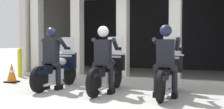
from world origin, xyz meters
TOP-DOWN VIEW (x-y plane):
  - ground_plane at (0.00, 3.00)m, footprint 80.00×80.00m
  - station_building at (-0.45, 4.71)m, footprint 7.94×4.53m
  - kerb_strip at (-0.45, 2.00)m, footprint 7.44×0.24m
  - motorcycle_left at (-1.45, 0.12)m, footprint 0.62×2.04m
  - police_officer_left at (-1.45, -0.16)m, footprint 0.63×0.61m
  - motorcycle_center at (0.00, 0.09)m, footprint 0.62×2.04m
  - police_officer_center at (0.00, -0.20)m, footprint 0.63×0.61m
  - motorcycle_right at (1.45, 0.13)m, footprint 0.62×2.04m
  - police_officer_right at (1.45, -0.15)m, footprint 0.63×0.61m
  - traffic_cone_flank at (-3.27, 0.42)m, footprint 0.34×0.34m
  - bollard_kerbside at (-4.04, 1.70)m, footprint 0.14×0.14m

SIDE VIEW (x-z plane):
  - ground_plane at x=0.00m, z-range 0.00..0.00m
  - kerb_strip at x=-0.45m, z-range 0.00..0.12m
  - traffic_cone_flank at x=-3.27m, z-range -0.01..0.58m
  - bollard_kerbside at x=-4.04m, z-range 0.00..1.00m
  - motorcycle_left at x=-1.45m, z-range -0.17..1.17m
  - motorcycle_center at x=0.00m, z-range -0.17..1.17m
  - motorcycle_right at x=1.45m, z-range -0.17..1.17m
  - police_officer_left at x=-1.45m, z-range 0.15..1.73m
  - police_officer_center at x=0.00m, z-range 0.15..1.73m
  - police_officer_right at x=1.45m, z-range 0.15..1.73m
  - station_building at x=-0.45m, z-range 0.39..3.87m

